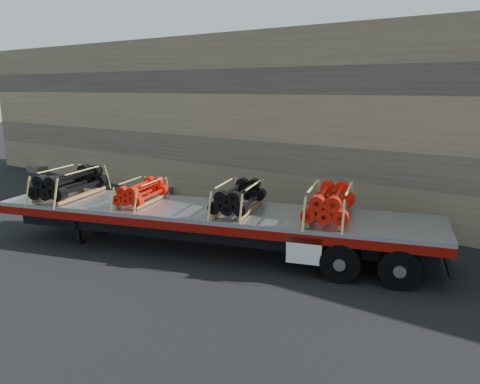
{
  "coord_description": "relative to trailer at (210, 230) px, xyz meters",
  "views": [
    {
      "loc": [
        7.43,
        -10.41,
        4.86
      ],
      "look_at": [
        -0.94,
        1.31,
        1.63
      ],
      "focal_mm": 35.0,
      "sensor_mm": 36.0,
      "label": 1
    }
  ],
  "objects": [
    {
      "name": "bundle_rear",
      "position": [
        3.37,
        1.07,
        1.08
      ],
      "size": [
        1.85,
        2.61,
        0.84
      ],
      "primitive_type": null,
      "rotation": [
        0.0,
        0.0,
        0.31
      ],
      "color": "red",
      "rests_on": "trailer"
    },
    {
      "name": "rock_wall",
      "position": [
        1.15,
        6.45,
        2.83
      ],
      "size": [
        44.0,
        3.0,
        7.0
      ],
      "primitive_type": "cube",
      "color": "#7A6B54",
      "rests_on": "ground"
    },
    {
      "name": "bundle_midrear",
      "position": [
        0.86,
        0.28,
        1.05
      ],
      "size": [
        1.7,
        2.41,
        0.77
      ],
      "primitive_type": null,
      "rotation": [
        0.0,
        0.0,
        0.31
      ],
      "color": "black",
      "rests_on": "trailer"
    },
    {
      "name": "ground",
      "position": [
        1.15,
        -0.05,
        -0.67
      ],
      "size": [
        120.0,
        120.0,
        0.0
      ],
      "primitive_type": "plane",
      "color": "black",
      "rests_on": "ground"
    },
    {
      "name": "bundle_front",
      "position": [
        -4.67,
        -1.49,
        1.11
      ],
      "size": [
        1.95,
        2.75,
        0.88
      ],
      "primitive_type": null,
      "rotation": [
        0.0,
        0.0,
        0.31
      ],
      "color": "black",
      "rests_on": "trailer"
    },
    {
      "name": "trailer",
      "position": [
        0.0,
        0.0,
        0.0
      ],
      "size": [
        13.45,
        6.48,
        1.33
      ],
      "primitive_type": null,
      "rotation": [
        0.0,
        0.0,
        0.31
      ],
      "color": "#B0B2B8",
      "rests_on": "ground"
    },
    {
      "name": "bundle_midfront",
      "position": [
        -2.17,
        -0.69,
        1.0
      ],
      "size": [
        1.47,
        2.08,
        0.67
      ],
      "primitive_type": null,
      "rotation": [
        0.0,
        0.0,
        0.31
      ],
      "color": "red",
      "rests_on": "trailer"
    }
  ]
}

